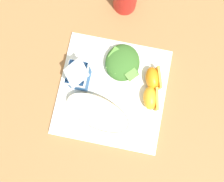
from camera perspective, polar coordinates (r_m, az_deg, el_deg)
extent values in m
plane|color=olive|center=(0.61, 0.00, -0.34)|extent=(3.00, 3.00, 0.00)
cube|color=white|center=(0.61, 0.00, -0.24)|extent=(0.28, 0.28, 0.02)
ellipsoid|color=tan|center=(0.58, -3.60, -5.45)|extent=(0.12, 0.18, 0.03)
ellipsoid|color=#B22D19|center=(0.57, -3.67, -5.40)|extent=(0.11, 0.17, 0.01)
ellipsoid|color=beige|center=(0.56, -3.72, -5.37)|extent=(0.11, 0.18, 0.01)
ellipsoid|color=#336023|center=(0.59, 2.65, 7.19)|extent=(0.10, 0.09, 0.04)
cube|color=#3D7028|center=(0.59, 4.34, 9.45)|extent=(0.03, 0.02, 0.02)
cube|color=#4C8433|center=(0.59, 0.73, 9.40)|extent=(0.04, 0.03, 0.01)
cube|color=#5B8E3D|center=(0.58, 0.27, 5.99)|extent=(0.03, 0.04, 0.01)
cube|color=#5B8E3D|center=(0.57, 5.07, 4.16)|extent=(0.04, 0.04, 0.01)
cube|color=#5B8E3D|center=(0.58, 4.72, 6.04)|extent=(0.03, 0.03, 0.01)
cube|color=#336023|center=(0.58, 4.92, 5.15)|extent=(0.04, 0.04, 0.02)
cube|color=#23569E|center=(0.56, -8.30, 3.63)|extent=(0.06, 0.04, 0.09)
cube|color=white|center=(0.53, -8.78, 4.30)|extent=(0.06, 0.05, 0.03)
pyramid|color=white|center=(0.51, -9.18, 4.87)|extent=(0.06, 0.04, 0.02)
ellipsoid|color=orange|center=(0.58, 9.60, -1.66)|extent=(0.07, 0.05, 0.04)
cube|color=gold|center=(0.59, 11.17, -1.65)|extent=(0.06, 0.02, 0.03)
ellipsoid|color=orange|center=(0.59, 10.18, 3.14)|extent=(0.07, 0.05, 0.04)
cube|color=gold|center=(0.60, 11.71, 3.27)|extent=(0.06, 0.02, 0.03)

